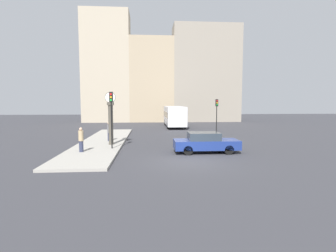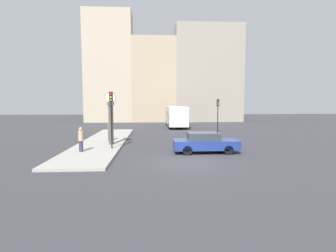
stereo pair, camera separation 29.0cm
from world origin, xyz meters
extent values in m
plane|color=#38383D|center=(0.00, 0.00, 0.00)|extent=(120.00, 120.00, 0.00)
cube|color=#A39E93|center=(-6.40, 7.62, 0.08)|extent=(3.66, 19.23, 0.16)
cube|color=#B7A88E|center=(-9.86, 32.62, 9.63)|extent=(8.21, 5.00, 19.26)
cube|color=tan|center=(-1.89, 32.62, 7.40)|extent=(7.72, 5.00, 14.80)
cube|color=gray|center=(7.97, 32.62, 8.60)|extent=(12.00, 5.00, 17.19)
cube|color=navy|center=(1.56, 2.61, 0.58)|extent=(4.50, 1.80, 0.63)
cube|color=#2D3842|center=(1.38, 2.61, 1.16)|extent=(2.16, 1.62, 0.53)
cylinder|color=black|center=(2.96, 3.41, 0.32)|extent=(0.63, 0.22, 0.63)
cylinder|color=black|center=(2.96, 1.82, 0.32)|extent=(0.63, 0.22, 0.63)
cylinder|color=black|center=(0.17, 3.41, 0.32)|extent=(0.63, 0.22, 0.63)
cylinder|color=black|center=(0.17, 1.82, 0.32)|extent=(0.63, 0.22, 0.63)
cube|color=silver|center=(1.17, 21.88, 1.63)|extent=(2.47, 9.23, 2.54)
cube|color=#1E232D|center=(1.17, 21.88, 1.80)|extent=(2.49, 9.04, 0.75)
cylinder|color=black|center=(2.26, 24.74, 0.45)|extent=(0.28, 0.90, 0.90)
cylinder|color=black|center=(0.08, 24.74, 0.45)|extent=(0.28, 0.90, 0.90)
cylinder|color=black|center=(2.26, 19.02, 0.45)|extent=(0.28, 0.90, 0.90)
cylinder|color=black|center=(0.08, 19.02, 0.45)|extent=(0.28, 0.90, 0.90)
cylinder|color=black|center=(-5.13, 3.89, 1.83)|extent=(0.09, 0.09, 3.35)
cube|color=black|center=(-5.13, 3.89, 3.88)|extent=(0.26, 0.20, 0.76)
cylinder|color=red|center=(-5.13, 3.77, 4.09)|extent=(0.15, 0.04, 0.15)
cylinder|color=orange|center=(-5.13, 3.77, 3.88)|extent=(0.15, 0.04, 0.15)
cylinder|color=green|center=(-5.13, 3.77, 3.67)|extent=(0.15, 0.04, 0.15)
cylinder|color=black|center=(4.88, 12.57, 1.54)|extent=(0.09, 0.09, 3.08)
cube|color=black|center=(4.88, 12.57, 3.46)|extent=(0.26, 0.20, 0.76)
cylinder|color=red|center=(4.88, 12.45, 3.66)|extent=(0.15, 0.04, 0.15)
cylinder|color=orange|center=(4.88, 12.45, 3.46)|extent=(0.15, 0.04, 0.15)
cylinder|color=green|center=(4.88, 12.45, 3.25)|extent=(0.15, 0.04, 0.15)
cylinder|color=#4C473D|center=(-5.45, 5.67, 1.72)|extent=(0.37, 0.37, 3.13)
cube|color=#4C473D|center=(-5.45, 5.67, 3.40)|extent=(0.48, 0.48, 0.22)
cylinder|color=#4C473D|center=(-5.45, 5.67, 3.90)|extent=(0.83, 0.04, 0.83)
cylinder|color=white|center=(-5.45, 5.67, 3.90)|extent=(0.77, 0.06, 0.77)
cylinder|color=#2D334C|center=(-7.03, 2.67, 0.53)|extent=(0.28, 0.28, 0.75)
cylinder|color=tan|center=(-7.03, 2.67, 1.26)|extent=(0.33, 0.33, 0.70)
sphere|color=tan|center=(-7.03, 2.67, 1.72)|extent=(0.22, 0.22, 0.22)
cylinder|color=#2D334C|center=(-5.89, 7.65, 0.53)|extent=(0.28, 0.28, 0.74)
cylinder|color=slate|center=(-5.89, 7.65, 1.24)|extent=(0.33, 0.33, 0.69)
sphere|color=tan|center=(-5.89, 7.65, 1.71)|extent=(0.25, 0.25, 0.25)
camera|label=1|loc=(-2.42, -15.27, 3.54)|focal=28.00mm
camera|label=2|loc=(-2.13, -15.29, 3.54)|focal=28.00mm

